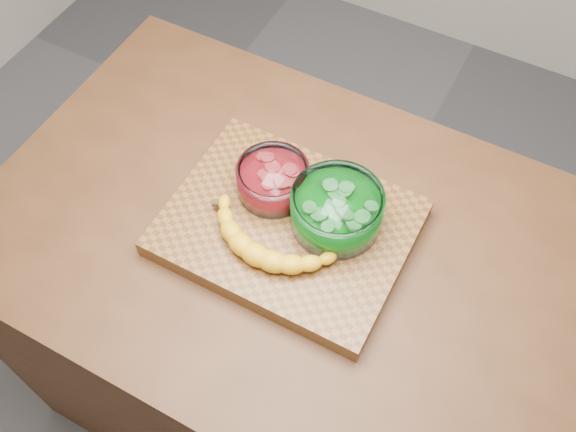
% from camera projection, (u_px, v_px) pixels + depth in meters
% --- Properties ---
extents(ground, '(3.50, 3.50, 0.00)m').
position_uv_depth(ground, '(288.00, 387.00, 1.98)').
color(ground, '#555459').
rests_on(ground, ground).
extents(counter, '(1.20, 0.80, 0.90)m').
position_uv_depth(counter, '(288.00, 328.00, 1.61)').
color(counter, '#4B2B16').
rests_on(counter, ground).
extents(cutting_board, '(0.45, 0.35, 0.04)m').
position_uv_depth(cutting_board, '(288.00, 228.00, 1.22)').
color(cutting_board, brown).
rests_on(cutting_board, counter).
extents(bowl_red, '(0.14, 0.14, 0.06)m').
position_uv_depth(bowl_red, '(273.00, 180.00, 1.21)').
color(bowl_red, white).
rests_on(bowl_red, cutting_board).
extents(bowl_green, '(0.17, 0.17, 0.08)m').
position_uv_depth(bowl_green, '(337.00, 210.00, 1.17)').
color(bowl_green, white).
rests_on(bowl_green, cutting_board).
extents(banana, '(0.29, 0.13, 0.04)m').
position_uv_depth(banana, '(267.00, 241.00, 1.15)').
color(banana, gold).
rests_on(banana, cutting_board).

